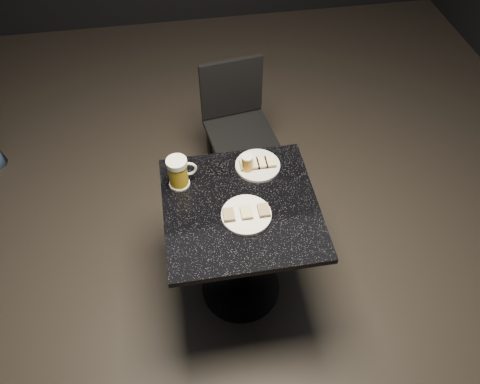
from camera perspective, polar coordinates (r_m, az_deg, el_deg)
name	(u,v)px	position (r m, az deg, el deg)	size (l,w,h in m)	color
floor	(241,288)	(2.73, 0.07, -11.57)	(6.00, 6.00, 0.00)	black
plate_large	(246,215)	(2.07, 0.78, -2.79)	(0.22, 0.22, 0.01)	white
plate_small	(258,166)	(2.27, 2.17, 3.25)	(0.22, 0.22, 0.01)	silver
table	(241,236)	(2.30, 0.08, -5.43)	(0.70, 0.70, 0.75)	black
beer_mug	(179,172)	(2.15, -7.50, 2.40)	(0.14, 0.10, 0.16)	silver
beer_tumbler	(247,164)	(2.22, 0.88, 3.46)	(0.06, 0.06, 0.10)	white
chair	(237,122)	(2.90, -0.34, 8.57)	(0.43, 0.43, 0.86)	black
canapes_on_plate_large	(246,212)	(2.06, 0.78, -2.51)	(0.21, 0.07, 0.02)	#4C3521
canapes_on_plate_small	(258,163)	(2.26, 2.18, 3.53)	(0.17, 0.07, 0.02)	#4C3521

